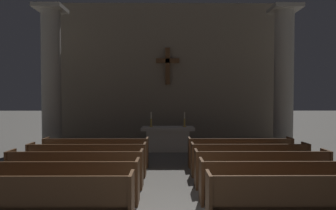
% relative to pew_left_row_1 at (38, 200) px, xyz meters
% --- Properties ---
extents(pew_left_row_1, '(3.34, 0.50, 0.95)m').
position_rel_pew_left_row_1_xyz_m(pew_left_row_1, '(0.00, 0.00, 0.00)').
color(pew_left_row_1, brown).
rests_on(pew_left_row_1, ground).
extents(pew_left_row_2, '(3.34, 0.50, 0.95)m').
position_rel_pew_left_row_1_xyz_m(pew_left_row_2, '(0.00, 1.07, 0.00)').
color(pew_left_row_2, brown).
rests_on(pew_left_row_2, ground).
extents(pew_left_row_3, '(3.34, 0.50, 0.95)m').
position_rel_pew_left_row_1_xyz_m(pew_left_row_3, '(0.00, 2.15, 0.00)').
color(pew_left_row_3, brown).
rests_on(pew_left_row_3, ground).
extents(pew_left_row_4, '(3.34, 0.50, 0.95)m').
position_rel_pew_left_row_1_xyz_m(pew_left_row_4, '(0.00, 3.22, 0.00)').
color(pew_left_row_4, brown).
rests_on(pew_left_row_4, ground).
extents(pew_left_row_5, '(3.34, 0.50, 0.95)m').
position_rel_pew_left_row_1_xyz_m(pew_left_row_5, '(0.00, 4.30, 0.00)').
color(pew_left_row_5, brown).
rests_on(pew_left_row_5, ground).
extents(pew_right_row_1, '(3.34, 0.50, 0.95)m').
position_rel_pew_left_row_1_xyz_m(pew_right_row_1, '(4.65, 0.00, 0.00)').
color(pew_right_row_1, brown).
rests_on(pew_right_row_1, ground).
extents(pew_right_row_2, '(3.34, 0.50, 0.95)m').
position_rel_pew_left_row_1_xyz_m(pew_right_row_2, '(4.65, 1.07, 0.00)').
color(pew_right_row_2, brown).
rests_on(pew_right_row_2, ground).
extents(pew_right_row_3, '(3.34, 0.50, 0.95)m').
position_rel_pew_left_row_1_xyz_m(pew_right_row_3, '(4.65, 2.15, 0.00)').
color(pew_right_row_3, brown).
rests_on(pew_right_row_3, ground).
extents(pew_right_row_4, '(3.34, 0.50, 0.95)m').
position_rel_pew_left_row_1_xyz_m(pew_right_row_4, '(4.65, 3.22, 0.00)').
color(pew_right_row_4, brown).
rests_on(pew_right_row_4, ground).
extents(pew_right_row_5, '(3.34, 0.50, 0.95)m').
position_rel_pew_left_row_1_xyz_m(pew_right_row_5, '(4.65, 4.30, 0.00)').
color(pew_right_row_5, brown).
rests_on(pew_right_row_5, ground).
extents(column_left_second, '(1.16, 1.16, 5.97)m').
position_rel_pew_left_row_1_xyz_m(column_left_second, '(-2.47, 6.94, 2.42)').
color(column_left_second, '#9E998E').
rests_on(column_left_second, ground).
extents(column_right_second, '(1.16, 1.16, 5.97)m').
position_rel_pew_left_row_1_xyz_m(column_right_second, '(7.12, 6.94, 2.42)').
color(column_right_second, '#9E998E').
rests_on(column_right_second, ground).
extents(altar, '(2.20, 0.90, 1.01)m').
position_rel_pew_left_row_1_xyz_m(altar, '(2.33, 7.05, 0.06)').
color(altar, '#BCB7AD').
rests_on(altar, ground).
extents(candlestick_left, '(0.16, 0.16, 0.62)m').
position_rel_pew_left_row_1_xyz_m(candlestick_left, '(1.63, 7.05, 0.73)').
color(candlestick_left, '#B79338').
rests_on(candlestick_left, altar).
extents(candlestick_right, '(0.16, 0.16, 0.62)m').
position_rel_pew_left_row_1_xyz_m(candlestick_right, '(3.03, 7.05, 0.73)').
color(candlestick_right, '#B79338').
rests_on(candlestick_right, altar).
extents(apse_with_cross, '(10.83, 0.46, 6.80)m').
position_rel_pew_left_row_1_xyz_m(apse_with_cross, '(2.33, 9.24, 2.92)').
color(apse_with_cross, gray).
rests_on(apse_with_cross, ground).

